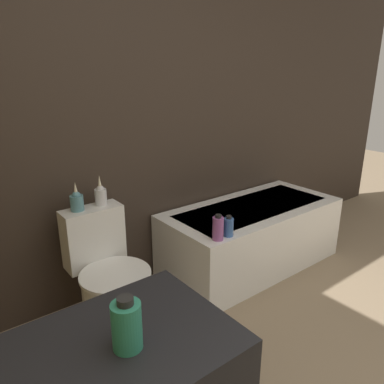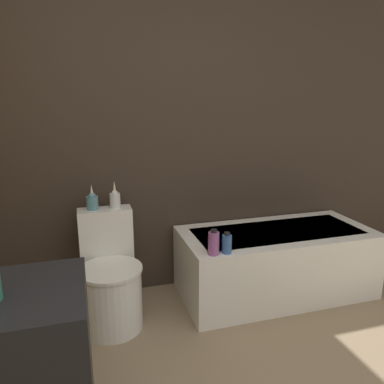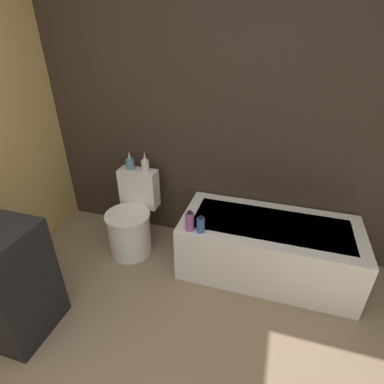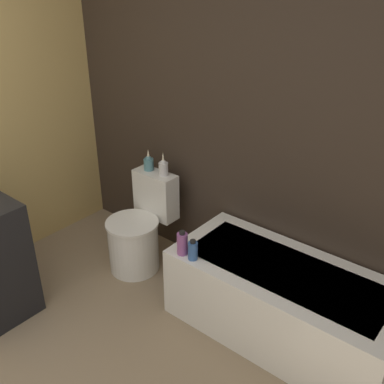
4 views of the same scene
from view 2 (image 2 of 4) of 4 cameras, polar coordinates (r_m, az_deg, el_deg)
wall_back_tiled at (r=2.88m, az=-4.40°, el=9.87°), size 6.40×0.06×2.60m
bathtub at (r=3.07m, az=12.60°, el=-10.28°), size 1.48×0.69×0.52m
toilet at (r=2.67m, az=-12.33°, el=-13.23°), size 0.42×0.57×0.76m
vase_gold at (r=2.69m, az=-14.96°, el=-1.29°), size 0.08×0.08×0.18m
vase_silver at (r=2.69m, az=-11.66°, el=-0.94°), size 0.07×0.07×0.19m
shampoo_bottle_tall at (r=2.46m, az=3.32°, el=-7.76°), size 0.07×0.07×0.17m
shampoo_bottle_short at (r=2.49m, az=5.32°, el=-7.84°), size 0.06×0.06×0.14m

